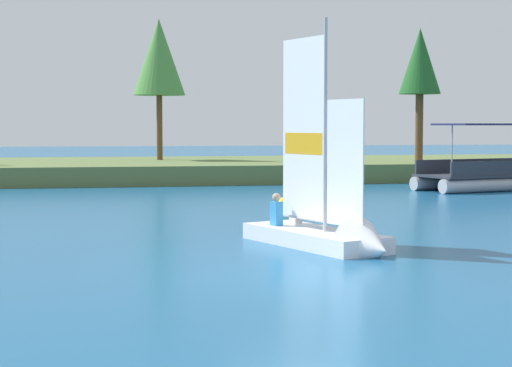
{
  "coord_description": "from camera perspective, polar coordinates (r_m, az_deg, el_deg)",
  "views": [
    {
      "loc": [
        -3.69,
        -15.69,
        2.81
      ],
      "look_at": [
        0.65,
        7.72,
        1.2
      ],
      "focal_mm": 61.07,
      "sensor_mm": 36.0,
      "label": 1
    }
  ],
  "objects": [
    {
      "name": "pontoon_boat",
      "position": [
        38.83,
        14.83,
        0.62
      ],
      "size": [
        6.67,
        4.14,
        2.87
      ],
      "rotation": [
        0.0,
        0.0,
        0.27
      ],
      "color": "#B2B2B7",
      "rests_on": "ground"
    },
    {
      "name": "sailboat",
      "position": [
        19.64,
        5.14,
        -3.18
      ],
      "size": [
        2.91,
        4.81,
        5.67
      ],
      "rotation": [
        0.0,
        0.0,
        -1.21
      ],
      "color": "white",
      "rests_on": "ground"
    },
    {
      "name": "ground_plane",
      "position": [
        16.36,
        2.7,
        -6.02
      ],
      "size": [
        200.0,
        200.0,
        0.0
      ],
      "primitive_type": "plane",
      "color": "#195684"
    },
    {
      "name": "shoreline_tree_right",
      "position": [
        45.11,
        10.69,
        7.74
      ],
      "size": [
        2.11,
        2.11,
        6.77
      ],
      "color": "brown",
      "rests_on": "shore_bank"
    },
    {
      "name": "channel_buoy",
      "position": [
        27.74,
        1.82,
        -1.43
      ],
      "size": [
        0.5,
        0.5,
        0.5
      ],
      "primitive_type": "sphere",
      "color": "yellow",
      "rests_on": "ground"
    },
    {
      "name": "wooden_dock",
      "position": [
        42.24,
        15.7,
        0.27
      ],
      "size": [
        1.42,
        4.73,
        0.54
      ],
      "primitive_type": "cube",
      "color": "brown",
      "rests_on": "ground"
    },
    {
      "name": "shore_bank",
      "position": [
        46.21,
        -5.91,
        0.93
      ],
      "size": [
        80.0,
        12.63,
        0.91
      ],
      "primitive_type": "cube",
      "color": "#5B703D",
      "rests_on": "ground"
    },
    {
      "name": "shoreline_tree_midright",
      "position": [
        47.63,
        -6.37,
        8.2
      ],
      "size": [
        2.82,
        2.82,
        7.61
      ],
      "color": "brown",
      "rests_on": "shore_bank"
    }
  ]
}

